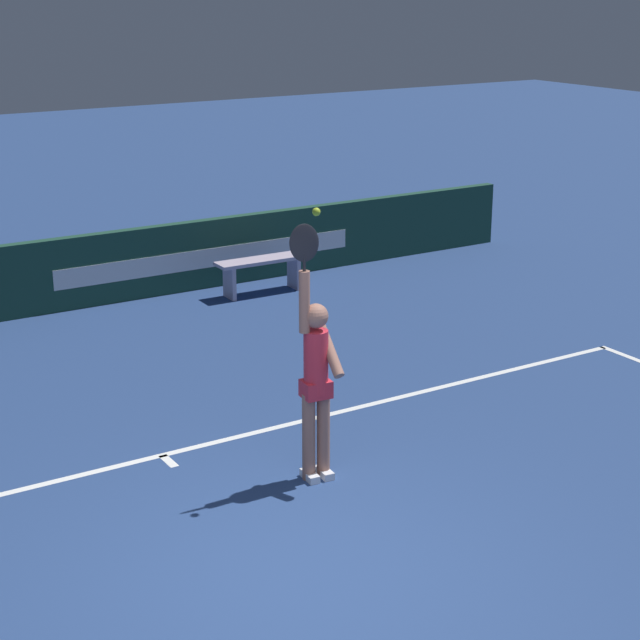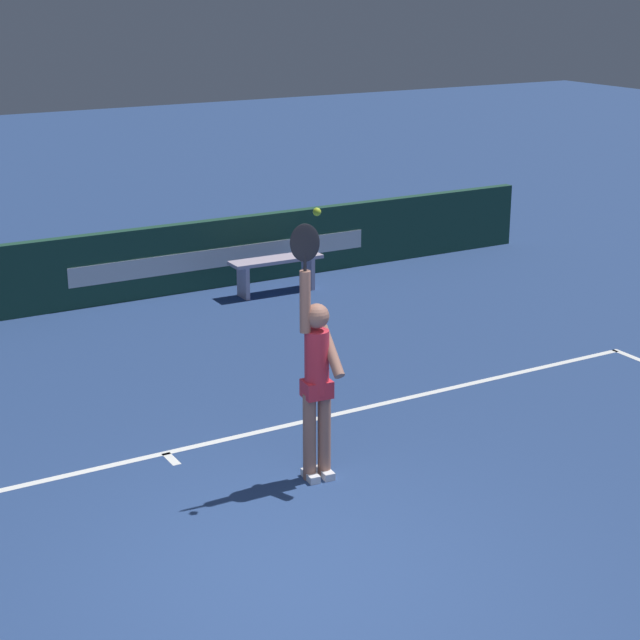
% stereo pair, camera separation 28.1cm
% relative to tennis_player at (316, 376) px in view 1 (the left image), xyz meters
% --- Properties ---
extents(ground_plane, '(60.00, 60.00, 0.00)m').
position_rel_tennis_player_xyz_m(ground_plane, '(-1.02, -1.42, -1.00)').
color(ground_plane, navy).
extents(court_lines, '(12.03, 5.43, 0.00)m').
position_rel_tennis_player_xyz_m(court_lines, '(-1.02, -1.47, -1.00)').
color(court_lines, white).
rests_on(court_lines, ground).
extents(back_wall, '(16.76, 0.17, 1.02)m').
position_rel_tennis_player_xyz_m(back_wall, '(-1.01, 6.26, -0.49)').
color(back_wall, '#1B4132').
rests_on(back_wall, ground).
extents(tennis_player, '(0.45, 0.44, 2.43)m').
position_rel_tennis_player_xyz_m(tennis_player, '(0.00, 0.00, 0.00)').
color(tennis_player, '#A26E5C').
rests_on(tennis_player, ground).
extents(tennis_ball, '(0.07, 0.07, 0.07)m').
position_rel_tennis_player_xyz_m(tennis_ball, '(-0.03, -0.07, 1.52)').
color(tennis_ball, '#C5E52F').
extents(courtside_bench_far, '(1.40, 0.38, 0.52)m').
position_rel_tennis_player_xyz_m(courtside_bench_far, '(2.47, 5.53, -0.61)').
color(courtside_bench_far, '#BAAABF').
rests_on(courtside_bench_far, ground).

